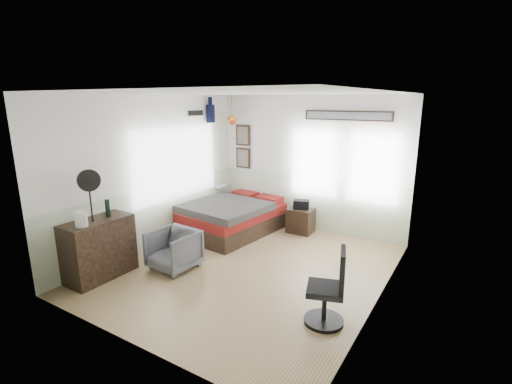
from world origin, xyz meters
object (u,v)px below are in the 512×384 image
(dresser, at_px, (99,248))
(nightstand, at_px, (301,221))
(armchair, at_px, (174,250))
(task_chair, at_px, (329,294))
(bed, at_px, (232,217))

(dresser, height_order, nightstand, dresser)
(armchair, bearing_deg, nightstand, 72.25)
(task_chair, bearing_deg, nightstand, 102.30)
(armchair, bearing_deg, dresser, -130.09)
(armchair, bearing_deg, bed, 99.13)
(bed, xyz_separation_m, armchair, (0.18, -1.85, 0.01))
(bed, distance_m, dresser, 2.70)
(armchair, xyz_separation_m, task_chair, (2.62, -0.14, 0.07))
(dresser, distance_m, armchair, 1.09)
(task_chair, bearing_deg, dresser, 172.13)
(nightstand, bearing_deg, dresser, -118.34)
(dresser, height_order, armchair, dresser)
(bed, relative_size, nightstand, 4.31)
(armchair, bearing_deg, task_chair, 0.59)
(bed, xyz_separation_m, task_chair, (2.80, -1.99, 0.08))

